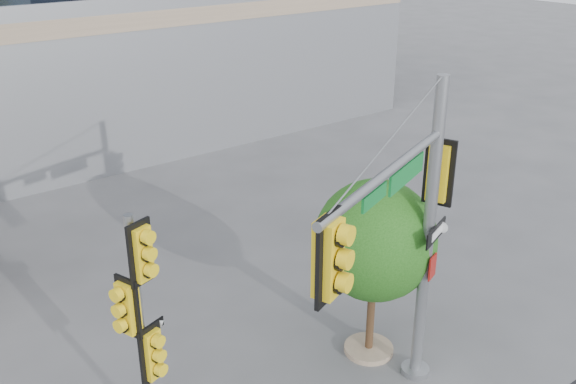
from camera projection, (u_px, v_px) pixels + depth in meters
main_signal_pole at (408, 226)px, 10.55m from camera, size 4.47×2.05×6.05m
secondary_signal_pole at (141, 317)px, 10.29m from camera, size 0.80×0.57×4.28m
street_tree at (376, 244)px, 12.56m from camera, size 2.47×2.41×3.84m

